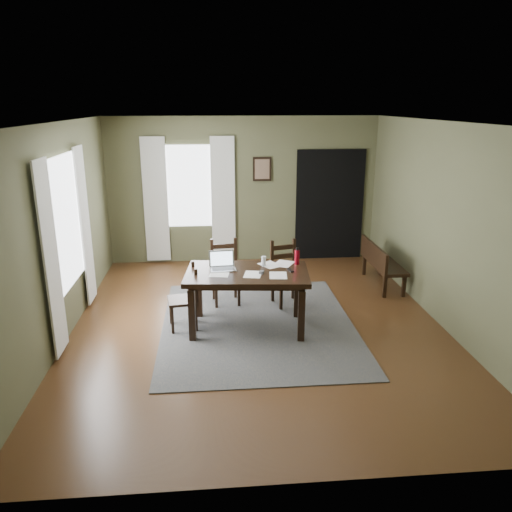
{
  "coord_description": "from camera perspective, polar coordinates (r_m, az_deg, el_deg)",
  "views": [
    {
      "loc": [
        -0.58,
        -6.25,
        2.93
      ],
      "look_at": [
        0.0,
        0.3,
        0.9
      ],
      "focal_mm": 35.0,
      "sensor_mm": 36.0,
      "label": 1
    }
  ],
  "objects": [
    {
      "name": "chair_back_right",
      "position": [
        7.49,
        3.46,
        -2.05
      ],
      "size": [
        0.51,
        0.51,
        0.95
      ],
      "rotation": [
        0.0,
        0.0,
        0.25
      ],
      "color": "black",
      "rests_on": "rug"
    },
    {
      "name": "framed_picture",
      "position": [
        9.34,
        0.7,
        9.91
      ],
      "size": [
        0.34,
        0.03,
        0.44
      ],
      "color": "black",
      "rests_on": "ground"
    },
    {
      "name": "paper_d",
      "position": [
        6.85,
        3.17,
        -0.88
      ],
      "size": [
        0.35,
        0.38,
        0.0
      ],
      "primitive_type": "cube",
      "rotation": [
        0.0,
        0.0,
        -0.5
      ],
      "color": "white",
      "rests_on": "dining_table"
    },
    {
      "name": "dining_table",
      "position": [
        6.56,
        -1.01,
        -2.61
      ],
      "size": [
        1.68,
        1.11,
        0.8
      ],
      "rotation": [
        0.0,
        0.0,
        -0.1
      ],
      "color": "black",
      "rests_on": "rug"
    },
    {
      "name": "curtain_back_left",
      "position": [
        9.41,
        -11.4,
        6.23
      ],
      "size": [
        0.44,
        0.03,
        2.3
      ],
      "color": "silver",
      "rests_on": "ground"
    },
    {
      "name": "paper_e",
      "position": [
        6.42,
        -0.37,
        -2.12
      ],
      "size": [
        0.27,
        0.32,
        0.0
      ],
      "primitive_type": "cube",
      "rotation": [
        0.0,
        0.0,
        -0.2
      ],
      "color": "white",
      "rests_on": "dining_table"
    },
    {
      "name": "paper_a",
      "position": [
        6.48,
        -4.17,
        -1.97
      ],
      "size": [
        0.29,
        0.35,
        0.0
      ],
      "primitive_type": "cube",
      "rotation": [
        0.0,
        0.0,
        -0.15
      ],
      "color": "white",
      "rests_on": "dining_table"
    },
    {
      "name": "rug",
      "position": [
        6.92,
        0.22,
        -7.82
      ],
      "size": [
        2.6,
        3.2,
        0.01
      ],
      "color": "#434343",
      "rests_on": "ground"
    },
    {
      "name": "chair_back_left",
      "position": [
        7.53,
        -3.53,
        -1.91
      ],
      "size": [
        0.46,
        0.46,
        0.96
      ],
      "rotation": [
        0.0,
        0.0,
        0.1
      ],
      "color": "black",
      "rests_on": "rug"
    },
    {
      "name": "room_shell",
      "position": [
        6.37,
        0.24,
        6.98
      ],
      "size": [
        5.02,
        6.02,
        2.71
      ],
      "color": "brown",
      "rests_on": "ground"
    },
    {
      "name": "window_back",
      "position": [
        9.34,
        -7.65,
        7.9
      ],
      "size": [
        1.0,
        0.01,
        1.5
      ],
      "color": "white",
      "rests_on": "ground"
    },
    {
      "name": "bench",
      "position": [
        8.48,
        14.01,
        -0.53
      ],
      "size": [
        0.41,
        1.26,
        0.71
      ],
      "rotation": [
        0.0,
        0.0,
        1.57
      ],
      "color": "black",
      "rests_on": "ground"
    },
    {
      "name": "curtain_left_near",
      "position": [
        6.17,
        -22.37,
        -0.45
      ],
      "size": [
        0.03,
        0.48,
        2.3
      ],
      "color": "silver",
      "rests_on": "ground"
    },
    {
      "name": "ground",
      "position": [
        6.93,
        0.22,
        -7.91
      ],
      "size": [
        5.0,
        6.0,
        0.01
      ],
      "color": "#492C16"
    },
    {
      "name": "drinking_glass",
      "position": [
        6.73,
        0.89,
        -0.59
      ],
      "size": [
        0.07,
        0.07,
        0.13
      ],
      "primitive_type": "cylinder",
      "rotation": [
        0.0,
        0.0,
        -0.1
      ],
      "color": "silver",
      "rests_on": "dining_table"
    },
    {
      "name": "chair_end",
      "position": [
        6.74,
        -8.0,
        -4.77
      ],
      "size": [
        0.44,
        0.43,
        0.87
      ],
      "rotation": [
        0.0,
        0.0,
        -1.42
      ],
      "color": "black",
      "rests_on": "rug"
    },
    {
      "name": "computer_mouse",
      "position": [
        6.46,
        0.64,
        -1.86
      ],
      "size": [
        0.08,
        0.1,
        0.03
      ],
      "primitive_type": "cube",
      "rotation": [
        0.0,
        0.0,
        -0.37
      ],
      "color": "#3F3F42",
      "rests_on": "dining_table"
    },
    {
      "name": "laptop",
      "position": [
        6.64,
        -3.88,
        -0.95
      ],
      "size": [
        0.36,
        0.3,
        0.23
      ],
      "rotation": [
        0.0,
        0.0,
        0.1
      ],
      "color": "#B7B7BC",
      "rests_on": "dining_table"
    },
    {
      "name": "window_left",
      "position": [
        6.88,
        -20.92,
        3.6
      ],
      "size": [
        0.01,
        1.3,
        1.7
      ],
      "color": "white",
      "rests_on": "ground"
    },
    {
      "name": "curtain_left_far",
      "position": [
        7.7,
        -18.94,
        3.24
      ],
      "size": [
        0.03,
        0.48,
        2.3
      ],
      "color": "silver",
      "rests_on": "ground"
    },
    {
      "name": "water_bottle",
      "position": [
        6.81,
        4.71,
        -0.08
      ],
      "size": [
        0.08,
        0.08,
        0.24
      ],
      "rotation": [
        0.0,
        0.0,
        -0.1
      ],
      "color": "#A30C1F",
      "rests_on": "dining_table"
    },
    {
      "name": "paper_b",
      "position": [
        6.39,
        2.55,
        -2.22
      ],
      "size": [
        0.25,
        0.31,
        0.0
      ],
      "primitive_type": "cube",
      "rotation": [
        0.0,
        0.0,
        -0.1
      ],
      "color": "white",
      "rests_on": "dining_table"
    },
    {
      "name": "curtain_back_right",
      "position": [
        9.35,
        -3.78,
        6.47
      ],
      "size": [
        0.44,
        0.03,
        2.3
      ],
      "color": "silver",
      "rests_on": "ground"
    },
    {
      "name": "paper_c",
      "position": [
        6.79,
        1.62,
        -1.01
      ],
      "size": [
        0.35,
        0.37,
        0.0
      ],
      "primitive_type": "cube",
      "rotation": [
        0.0,
        0.0,
        0.53
      ],
      "color": "white",
      "rests_on": "dining_table"
    },
    {
      "name": "tv_remote",
      "position": [
        6.57,
        3.94,
        -1.62
      ],
      "size": [
        0.08,
        0.17,
        0.02
      ],
      "primitive_type": "cube",
      "rotation": [
        0.0,
        0.0,
        0.24
      ],
      "color": "black",
      "rests_on": "dining_table"
    },
    {
      "name": "doorway_back",
      "position": [
        9.67,
        8.41,
        5.77
      ],
      "size": [
        1.3,
        0.03,
        2.1
      ],
      "color": "black",
      "rests_on": "ground"
    }
  ]
}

